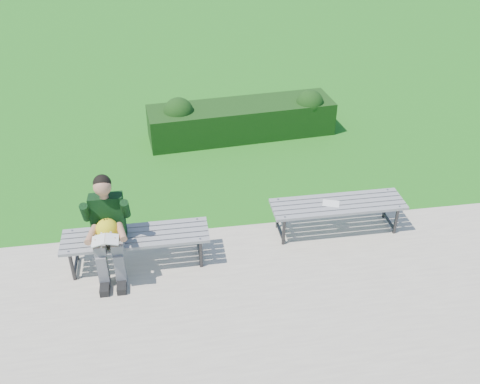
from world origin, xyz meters
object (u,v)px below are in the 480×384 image
hedge (241,118)px  bench_right (338,206)px  bench_left (136,238)px  seated_boy (108,226)px  paper_sheet (331,203)px

hedge → bench_right: 3.22m
hedge → bench_left: 3.87m
hedge → seated_boy: seated_boy is taller
bench_left → bench_right: 2.70m
bench_left → seated_boy: size_ratio=1.37×
seated_boy → paper_sheet: seated_boy is taller
hedge → bench_right: size_ratio=1.90×
seated_boy → paper_sheet: size_ratio=5.02×
seated_boy → paper_sheet: bearing=7.6°
hedge → paper_sheet: hedge is taller
bench_left → paper_sheet: 2.60m
hedge → bench_right: bearing=-75.1°
bench_left → paper_sheet: (2.59, 0.29, 0.06)m
bench_right → seated_boy: (-2.99, -0.38, 0.30)m
bench_right → paper_sheet: bench_right is taller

